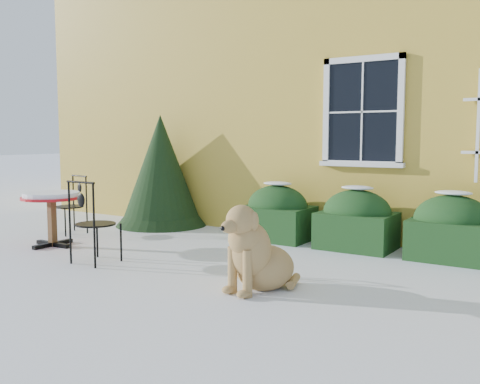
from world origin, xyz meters
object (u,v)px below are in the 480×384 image
Objects in this scene: bistro_table at (51,201)px; patio_chair_near at (93,222)px; patio_chair_far at (72,205)px; dog at (255,255)px; evergreen_shrub at (161,181)px.

patio_chair_near reaches higher than bistro_table.
patio_chair_far reaches higher than dog.
dog is at bearing -5.43° from bistro_table.
patio_chair_near is at bearing -24.62° from patio_chair_far.
patio_chair_near is 2.35m from patio_chair_far.
bistro_table is at bearing -45.85° from patio_chair_far.
evergreen_shrub is 2.33m from bistro_table.
patio_chair_near reaches higher than dog.
evergreen_shrub is at bearing 156.55° from dog.
dog is at bearing -178.40° from patio_chair_near.
evergreen_shrub is at bearing -65.61° from patio_chair_near.
evergreen_shrub reaches higher than patio_chair_far.
evergreen_shrub is at bearing 87.73° from bistro_table.
patio_chair_far reaches higher than bistro_table.
patio_chair_far is at bearing 177.16° from dog.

